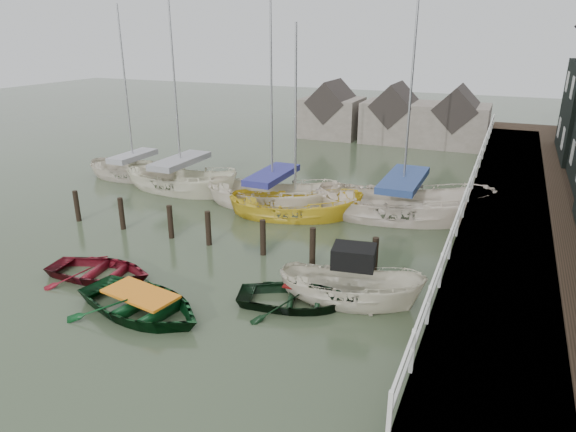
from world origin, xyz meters
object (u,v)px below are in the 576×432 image
at_px(rowboat_green, 142,314).
at_px(sailboat_e, 135,178).
at_px(rowboat_red, 101,277).
at_px(sailboat_a, 182,189).
at_px(sailboat_d, 401,216).
at_px(rowboat_dkgreen, 298,305).
at_px(sailboat_c, 295,216).
at_px(sailboat_b, 273,205).
at_px(motorboat, 350,300).

bearing_deg(rowboat_green, sailboat_e, 49.71).
bearing_deg(rowboat_red, sailboat_a, 9.75).
xyz_separation_m(rowboat_red, sailboat_d, (8.27, 10.14, 0.06)).
xyz_separation_m(rowboat_dkgreen, sailboat_a, (-10.29, 8.71, 0.06)).
bearing_deg(sailboat_c, rowboat_red, 140.22).
bearing_deg(rowboat_dkgreen, sailboat_a, 32.62).
bearing_deg(sailboat_e, sailboat_b, -101.66).
bearing_deg(rowboat_red, sailboat_c, -33.31).
xyz_separation_m(motorboat, sailboat_d, (-0.16, 8.37, -0.03)).
bearing_deg(sailboat_a, rowboat_dkgreen, -125.74).
xyz_separation_m(rowboat_green, sailboat_a, (-6.18, 11.08, 0.06)).
height_order(rowboat_dkgreen, motorboat, motorboat).
height_order(rowboat_dkgreen, sailboat_d, sailboat_d).
bearing_deg(motorboat, sailboat_a, 46.86).
xyz_separation_m(rowboat_red, sailboat_a, (-3.30, 9.70, 0.06)).
xyz_separation_m(sailboat_a, sailboat_c, (7.08, -1.32, -0.05)).
xyz_separation_m(sailboat_b, sailboat_e, (-9.30, 1.21, 0.01)).
distance_m(rowboat_red, sailboat_a, 10.25).
distance_m(rowboat_red, sailboat_c, 9.20).
distance_m(sailboat_b, sailboat_e, 9.38).
bearing_deg(rowboat_dkgreen, sailboat_b, 12.80).
bearing_deg(rowboat_green, sailboat_b, 13.39).
relative_size(rowboat_dkgreen, sailboat_b, 0.35).
bearing_deg(rowboat_red, rowboat_dkgreen, -90.93).
xyz_separation_m(rowboat_red, rowboat_dkgreen, (6.99, 1.00, 0.00)).
height_order(sailboat_b, sailboat_d, sailboat_d).
relative_size(sailboat_b, sailboat_d, 0.88).
bearing_deg(sailboat_d, sailboat_b, 86.96).
bearing_deg(sailboat_b, rowboat_green, 176.66).
relative_size(rowboat_green, sailboat_b, 0.41).
distance_m(rowboat_dkgreen, sailboat_e, 17.02).
relative_size(rowboat_green, rowboat_dkgreen, 1.19).
distance_m(rowboat_red, sailboat_b, 9.58).
xyz_separation_m(sailboat_a, sailboat_e, (-3.81, 0.83, 0.01)).
relative_size(sailboat_a, sailboat_c, 1.23).
distance_m(rowboat_green, rowboat_dkgreen, 4.75).
height_order(rowboat_dkgreen, sailboat_b, sailboat_b).
height_order(rowboat_green, motorboat, motorboat).
height_order(sailboat_c, sailboat_d, sailboat_d).
height_order(sailboat_a, sailboat_c, sailboat_a).
relative_size(motorboat, sailboat_a, 0.41).
bearing_deg(motorboat, rowboat_dkgreen, 109.42).
bearing_deg(sailboat_b, rowboat_red, 159.76).
relative_size(sailboat_c, sailboat_e, 0.92).
xyz_separation_m(sailboat_d, sailboat_e, (-15.38, 0.40, 0.01)).
bearing_deg(rowboat_green, rowboat_red, 74.23).
bearing_deg(rowboat_green, sailboat_a, 38.88).
height_order(sailboat_c, sailboat_e, sailboat_e).
distance_m(motorboat, sailboat_e, 17.84).
height_order(motorboat, sailboat_d, sailboat_d).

